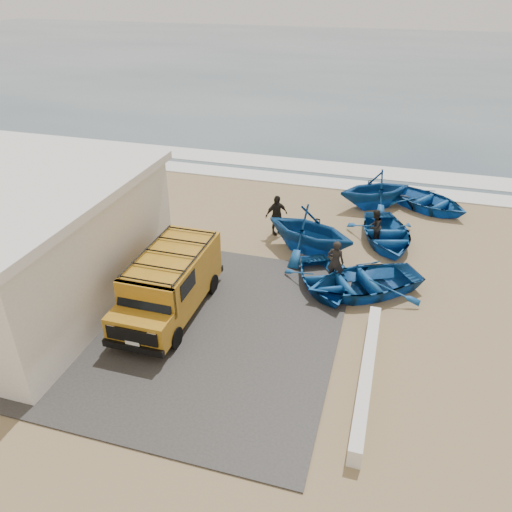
# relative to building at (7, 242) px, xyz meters

# --- Properties ---
(ground) EXTENTS (160.00, 160.00, 0.00)m
(ground) POSITION_rel_building_xyz_m (7.50, 2.00, -2.16)
(ground) COLOR #947C56
(slab) EXTENTS (12.00, 10.00, 0.05)m
(slab) POSITION_rel_building_xyz_m (5.50, -0.00, -2.14)
(slab) COLOR #3B3836
(slab) RESTS_ON ground
(ocean) EXTENTS (180.00, 88.00, 0.01)m
(ocean) POSITION_rel_building_xyz_m (7.50, 58.00, -2.16)
(ocean) COLOR #385166
(ocean) RESTS_ON ground
(surf_line) EXTENTS (180.00, 1.60, 0.06)m
(surf_line) POSITION_rel_building_xyz_m (7.50, 14.00, -2.13)
(surf_line) COLOR white
(surf_line) RESTS_ON ground
(surf_wash) EXTENTS (180.00, 2.20, 0.04)m
(surf_wash) POSITION_rel_building_xyz_m (7.50, 16.50, -2.14)
(surf_wash) COLOR white
(surf_wash) RESTS_ON ground
(building) EXTENTS (8.40, 9.40, 4.30)m
(building) POSITION_rel_building_xyz_m (0.00, 0.00, 0.00)
(building) COLOR white
(building) RESTS_ON ground
(parapet) EXTENTS (0.35, 6.00, 0.55)m
(parapet) POSITION_rel_building_xyz_m (12.50, -1.00, -1.89)
(parapet) COLOR silver
(parapet) RESTS_ON ground
(van) EXTENTS (2.08, 5.09, 2.18)m
(van) POSITION_rel_building_xyz_m (5.73, 0.62, -0.99)
(van) COLOR #B67D1B
(van) RESTS_ON ground
(boat_near_left) EXTENTS (3.73, 4.20, 0.72)m
(boat_near_left) POSITION_rel_building_xyz_m (10.52, 3.45, -1.80)
(boat_near_left) COLOR #14529F
(boat_near_left) RESTS_ON ground
(boat_near_right) EXTENTS (5.31, 4.95, 0.90)m
(boat_near_right) POSITION_rel_building_xyz_m (11.93, 3.62, -1.72)
(boat_near_right) COLOR #14529F
(boat_near_right) RESTS_ON ground
(boat_mid_left) EXTENTS (4.81, 4.47, 2.06)m
(boat_mid_left) POSITION_rel_building_xyz_m (9.46, 6.05, -1.13)
(boat_mid_left) COLOR #14529F
(boat_mid_left) RESTS_ON ground
(boat_mid_right) EXTENTS (3.98, 4.79, 0.86)m
(boat_mid_right) POSITION_rel_building_xyz_m (12.50, 7.74, -1.74)
(boat_mid_right) COLOR #14529F
(boat_mid_right) RESTS_ON ground
(boat_far_left) EXTENTS (4.76, 4.60, 1.92)m
(boat_far_left) POSITION_rel_building_xyz_m (11.67, 11.45, -1.20)
(boat_far_left) COLOR #14529F
(boat_far_left) RESTS_ON ground
(boat_far_right) EXTENTS (5.10, 4.75, 0.86)m
(boat_far_right) POSITION_rel_building_xyz_m (14.20, 11.95, -1.73)
(boat_far_right) COLOR #14529F
(boat_far_right) RESTS_ON ground
(fisherman_front) EXTENTS (0.69, 0.50, 1.74)m
(fisherman_front) POSITION_rel_building_xyz_m (10.83, 4.03, -1.30)
(fisherman_front) COLOR black
(fisherman_front) RESTS_ON ground
(fisherman_middle) EXTENTS (0.80, 0.89, 1.51)m
(fisherman_middle) POSITION_rel_building_xyz_m (11.97, 7.66, -1.41)
(fisherman_middle) COLOR black
(fisherman_middle) RESTS_ON ground
(fisherman_back) EXTENTS (1.09, 1.05, 1.82)m
(fisherman_back) POSITION_rel_building_xyz_m (7.73, 7.30, -1.25)
(fisherman_back) COLOR black
(fisherman_back) RESTS_ON ground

